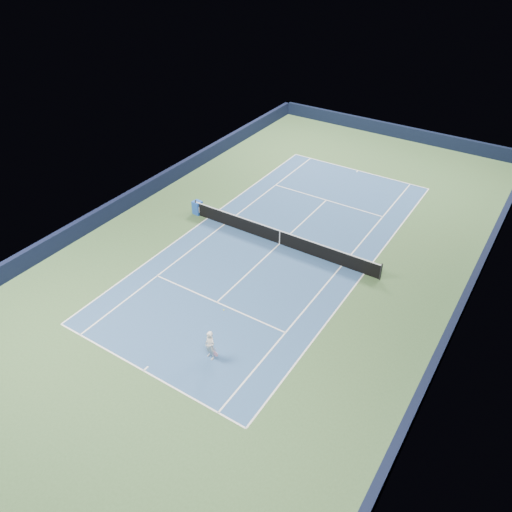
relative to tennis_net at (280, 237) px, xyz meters
The scene contains 19 objects.
ground 0.50m from the tennis_net, ahead, with size 40.00×40.00×0.00m, color #36542D.
wall_far 19.83m from the tennis_net, 90.00° to the left, with size 22.00×0.35×1.10m, color black.
wall_right 10.83m from the tennis_net, ahead, with size 0.35×40.00×1.10m, color black.
wall_left 10.83m from the tennis_net, behind, with size 0.35×40.00×1.10m, color black.
court_surface 0.50m from the tennis_net, ahead, with size 10.97×23.77×0.01m, color navy.
baseline_far 11.90m from the tennis_net, 90.00° to the left, with size 10.97×0.08×0.00m, color white.
baseline_near 11.90m from the tennis_net, 90.00° to the right, with size 10.97×0.08×0.00m, color white.
sideline_doubles_right 5.51m from the tennis_net, ahead, with size 0.08×23.77×0.00m, color white.
sideline_doubles_left 5.51m from the tennis_net, behind, with size 0.08×23.77×0.00m, color white.
sideline_singles_right 4.14m from the tennis_net, ahead, with size 0.08×23.77×0.00m, color white.
sideline_singles_left 4.14m from the tennis_net, behind, with size 0.08×23.77×0.00m, color white.
service_line_far 6.42m from the tennis_net, 90.00° to the left, with size 8.23×0.08×0.00m, color white.
service_line_near 6.42m from the tennis_net, 90.00° to the right, with size 8.23×0.08×0.00m, color white.
center_service_line 0.50m from the tennis_net, ahead, with size 0.08×12.80×0.00m, color white.
center_mark_far 11.75m from the tennis_net, 90.00° to the left, with size 0.08×0.30×0.00m, color white.
center_mark_near 11.75m from the tennis_net, 90.00° to the right, with size 0.08×0.30×0.00m, color white.
tennis_net is the anchor object (origin of this frame).
sponsor_cube 6.40m from the tennis_net, behind, with size 0.63×0.56×0.91m.
tennis_player 9.85m from the tennis_net, 77.95° to the right, with size 0.77×1.28×2.23m.
Camera 1 is at (12.33, -21.77, 17.10)m, focal length 35.00 mm.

